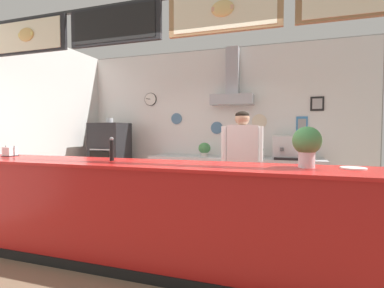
% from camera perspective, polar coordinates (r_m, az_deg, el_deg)
% --- Properties ---
extents(ground_plane, '(6.92, 6.92, 0.00)m').
position_cam_1_polar(ground_plane, '(3.52, -5.47, -20.82)').
color(ground_plane, brown).
extents(back_wall_assembly, '(5.77, 2.85, 3.05)m').
position_cam_1_polar(back_wall_assembly, '(5.72, 5.07, 4.82)').
color(back_wall_assembly, gray).
rests_on(back_wall_assembly, ground_plane).
extents(service_counter, '(5.05, 0.75, 1.07)m').
position_cam_1_polar(service_counter, '(3.09, -7.70, -13.67)').
color(service_counter, '#B21916').
rests_on(service_counter, ground_plane).
extents(back_prep_counter, '(3.23, 0.64, 0.90)m').
position_cam_1_polar(back_prep_counter, '(5.50, 8.07, -7.36)').
color(back_prep_counter, silver).
rests_on(back_prep_counter, ground_plane).
extents(pizza_oven, '(0.68, 0.65, 1.66)m').
position_cam_1_polar(pizza_oven, '(6.15, -15.96, -3.22)').
color(pizza_oven, '#232326').
rests_on(pizza_oven, ground_plane).
extents(shop_worker, '(0.58, 0.29, 1.68)m').
position_cam_1_polar(shop_worker, '(4.16, 9.88, -4.20)').
color(shop_worker, '#232328').
rests_on(shop_worker, ground_plane).
extents(espresso_machine, '(0.52, 0.49, 0.40)m').
position_cam_1_polar(espresso_machine, '(5.32, 18.56, -0.70)').
color(espresso_machine, silver).
rests_on(espresso_machine, back_prep_counter).
extents(potted_basil, '(0.23, 0.23, 0.27)m').
position_cam_1_polar(potted_basil, '(5.57, 2.49, -0.95)').
color(potted_basil, beige).
rests_on(potted_basil, back_prep_counter).
extents(potted_sage, '(0.17, 0.17, 0.23)m').
position_cam_1_polar(potted_sage, '(5.39, 13.15, -1.32)').
color(potted_sage, '#9E563D').
rests_on(potted_sage, back_prep_counter).
extents(basil_vase, '(0.25, 0.25, 0.37)m').
position_cam_1_polar(basil_vase, '(2.77, 21.88, -0.10)').
color(basil_vase, silver).
rests_on(basil_vase, service_counter).
extents(napkin_holder, '(0.16, 0.15, 0.14)m').
position_cam_1_polar(napkin_holder, '(4.43, -32.46, -1.33)').
color(napkin_holder, '#262628').
rests_on(napkin_holder, service_counter).
extents(condiment_plate, '(0.21, 0.21, 0.01)m').
position_cam_1_polar(condiment_plate, '(2.87, 29.43, -4.19)').
color(condiment_plate, white).
rests_on(condiment_plate, service_counter).
extents(pepper_grinder, '(0.05, 0.05, 0.26)m').
position_cam_1_polar(pepper_grinder, '(3.28, -15.68, -0.97)').
color(pepper_grinder, black).
rests_on(pepper_grinder, service_counter).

